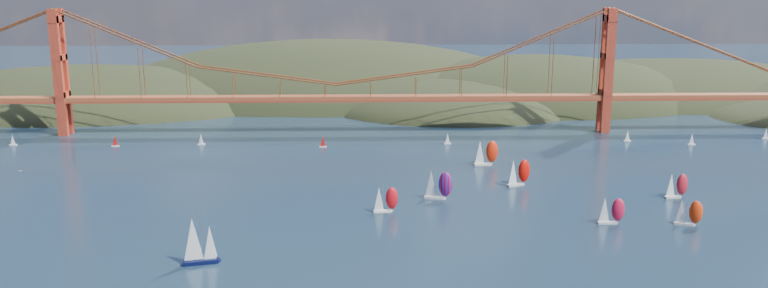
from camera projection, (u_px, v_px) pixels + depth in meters
headlands at (420, 118)px, 434.76m from camera, size 725.00×225.00×96.00m
bridge at (332, 61)px, 327.71m from camera, size 552.00×12.00×55.00m
sloop_navy at (198, 241)px, 182.70m from camera, size 8.83×5.75×13.15m
racer_0 at (385, 199)px, 222.87m from camera, size 7.63×3.54×8.62m
racer_1 at (611, 210)px, 212.41m from camera, size 7.47×3.04×8.60m
racer_2 at (688, 212)px, 211.02m from camera, size 7.59×4.94×8.48m
racer_3 at (518, 172)px, 250.54m from camera, size 8.88×6.25×9.95m
racer_4 at (676, 185)px, 237.04m from camera, size 7.84×4.02×8.81m
racer_5 at (486, 152)px, 277.29m from camera, size 9.26×4.47×10.44m
racer_rwb at (438, 184)px, 235.54m from camera, size 9.12×5.28×10.22m
distant_boat_1 at (13, 140)px, 309.72m from camera, size 3.00×2.00×4.70m
distant_boat_2 at (115, 141)px, 307.73m from camera, size 3.00×2.00×4.70m
distant_boat_3 at (201, 139)px, 310.64m from camera, size 3.00×2.00×4.70m
distant_boat_4 at (628, 136)px, 317.14m from camera, size 3.00×2.00×4.70m
distant_boat_5 at (692, 139)px, 310.34m from camera, size 3.00×2.00×4.70m
distant_boat_6 at (766, 134)px, 321.32m from camera, size 3.00×2.00×4.70m
distant_boat_8 at (448, 139)px, 311.81m from camera, size 3.00×2.00×4.70m
distant_boat_9 at (323, 141)px, 306.53m from camera, size 3.00×2.00×4.70m
gull at (20, 171)px, 183.21m from camera, size 0.90×0.25×0.17m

